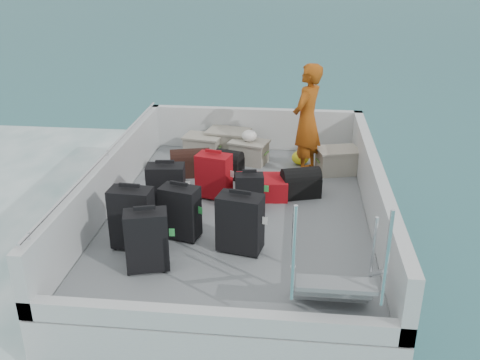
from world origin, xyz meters
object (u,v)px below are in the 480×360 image
object	(u,v)px
suitcase_0	(132,219)
crate_1	(228,143)
suitcase_8	(261,187)
suitcase_4	(180,213)
suitcase_5	(214,176)
passenger	(307,120)
crate_2	(249,153)
suitcase_7	(249,193)
crate_0	(203,147)
crate_3	(337,162)
suitcase_1	(167,191)
suitcase_3	(147,241)
suitcase_6	(240,224)

from	to	relation	value
suitcase_0	crate_1	distance (m)	3.24
suitcase_0	suitcase_8	xyz separation A→B (m)	(1.37, 1.53, -0.23)
suitcase_0	suitcase_4	xyz separation A→B (m)	(0.49, 0.28, -0.04)
suitcase_5	passenger	bearing A→B (deg)	53.86
suitcase_5	crate_2	bearing A→B (deg)	89.51
suitcase_7	crate_1	size ratio (longest dim) A/B	0.80
suitcase_7	suitcase_8	xyz separation A→B (m)	(0.13, 0.46, -0.12)
crate_0	suitcase_7	bearing A→B (deg)	-63.81
suitcase_7	crate_3	distance (m)	1.90
suitcase_1	suitcase_0	bearing A→B (deg)	-110.36
suitcase_1	suitcase_4	size ratio (longest dim) A/B	1.08
suitcase_0	crate_1	size ratio (longest dim) A/B	1.14
suitcase_1	crate_2	size ratio (longest dim) A/B	1.27
suitcase_4	crate_0	bearing A→B (deg)	108.73
suitcase_0	passenger	bearing A→B (deg)	54.83
suitcase_0	suitcase_8	size ratio (longest dim) A/B	1.03
crate_0	crate_2	xyz separation A→B (m)	(0.78, -0.18, -0.00)
suitcase_1	suitcase_7	world-z (taller)	suitcase_1
suitcase_5	suitcase_3	bearing A→B (deg)	-88.52
suitcase_0	suitcase_4	distance (m)	0.57
suitcase_1	crate_1	size ratio (longest dim) A/B	1.09
suitcase_1	crate_1	world-z (taller)	suitcase_1
crate_3	suitcase_3	bearing A→B (deg)	-126.32
crate_0	passenger	xyz separation A→B (m)	(1.67, -0.52, 0.67)
suitcase_0	suitcase_1	size ratio (longest dim) A/B	1.04
suitcase_0	suitcase_7	bearing A→B (deg)	44.39
suitcase_3	passenger	xyz separation A→B (m)	(1.68, 2.90, 0.50)
crate_0	suitcase_5	bearing A→B (deg)	-74.95
suitcase_1	passenger	xyz separation A→B (m)	(1.77, 1.65, 0.49)
suitcase_6	suitcase_1	bearing A→B (deg)	155.50
suitcase_4	suitcase_1	bearing A→B (deg)	133.18
suitcase_8	suitcase_6	bearing A→B (deg)	169.43
crate_0	suitcase_8	bearing A→B (deg)	-53.68
suitcase_3	suitcase_4	size ratio (longest dim) A/B	1.05
suitcase_4	suitcase_8	world-z (taller)	suitcase_4
suitcase_4	suitcase_6	xyz separation A→B (m)	(0.73, -0.22, 0.02)
suitcase_6	suitcase_7	bearing A→B (deg)	101.25
crate_2	crate_3	world-z (taller)	crate_3
crate_1	passenger	bearing A→B (deg)	-28.72
suitcase_3	suitcase_5	bearing A→B (deg)	62.08
suitcase_3	crate_1	bearing A→B (deg)	68.49
suitcase_0	suitcase_5	distance (m)	1.61
suitcase_1	suitcase_3	bearing A→B (deg)	-92.45
suitcase_7	suitcase_4	bearing A→B (deg)	-141.58
suitcase_8	crate_1	distance (m)	1.76
suitcase_1	suitcase_4	bearing A→B (deg)	-67.83
crate_0	crate_2	distance (m)	0.80
passenger	suitcase_6	bearing A→B (deg)	9.22
suitcase_7	suitcase_3	bearing A→B (deg)	-130.47
suitcase_8	crate_1	size ratio (longest dim) A/B	1.10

